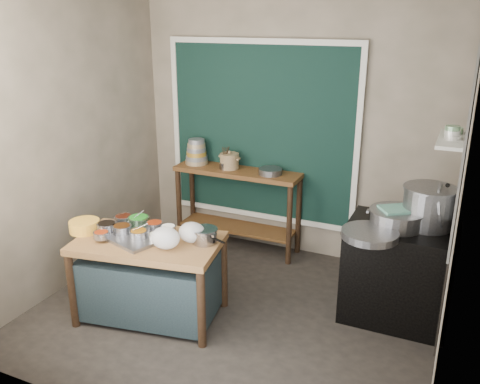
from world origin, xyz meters
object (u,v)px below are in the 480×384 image
at_px(utensil_cup, 225,166).
at_px(ceramic_crock, 229,162).
at_px(stove_block, 398,273).
at_px(prep_table, 150,279).
at_px(yellow_basin, 85,226).
at_px(steamer, 396,219).
at_px(saucepan, 204,236).
at_px(stock_pot, 428,207).
at_px(condiment_tray, 133,234).
at_px(back_counter, 237,209).

height_order(utensil_cup, ceramic_crock, ceramic_crock).
bearing_deg(ceramic_crock, stove_block, -20.12).
distance_m(prep_table, utensil_cup, 1.72).
distance_m(yellow_basin, steamer, 2.73).
height_order(utensil_cup, steamer, steamer).
bearing_deg(ceramic_crock, yellow_basin, -109.85).
height_order(saucepan, stock_pot, stock_pot).
distance_m(condiment_tray, stock_pot, 2.56).
distance_m(back_counter, steamer, 2.05).
distance_m(stove_block, yellow_basin, 2.82).
bearing_deg(yellow_basin, back_counter, 67.23).
bearing_deg(back_counter, stove_block, -21.02).
height_order(back_counter, stove_block, back_counter).
relative_size(stove_block, ceramic_crock, 3.94).
bearing_deg(ceramic_crock, stock_pot, -16.72).
relative_size(back_counter, condiment_tray, 2.32).
height_order(prep_table, condiment_tray, condiment_tray).
bearing_deg(stock_pot, stove_block, -155.68).
bearing_deg(steamer, saucepan, -154.48).
height_order(back_counter, condiment_tray, back_counter).
relative_size(stock_pot, steamer, 0.96).
height_order(stove_block, utensil_cup, utensil_cup).
bearing_deg(stove_block, yellow_basin, -159.40).
bearing_deg(ceramic_crock, condiment_tray, -96.16).
bearing_deg(condiment_tray, ceramic_crock, 83.84).
relative_size(back_counter, saucepan, 6.20).
bearing_deg(back_counter, condiment_tray, -99.63).
distance_m(prep_table, condiment_tray, 0.43).
distance_m(condiment_tray, steamer, 2.28).
bearing_deg(condiment_tray, saucepan, 12.14).
xyz_separation_m(stove_block, stock_pot, (0.18, 0.08, 0.63)).
distance_m(ceramic_crock, stock_pot, 2.27).
distance_m(back_counter, saucepan, 1.56).
relative_size(stove_block, yellow_basin, 3.35).
bearing_deg(saucepan, utensil_cup, 130.76).
relative_size(prep_table, stove_block, 1.39).
bearing_deg(utensil_cup, back_counter, 14.81).
relative_size(back_counter, steamer, 3.08).
height_order(prep_table, stock_pot, stock_pot).
distance_m(yellow_basin, stock_pot, 3.00).
relative_size(prep_table, stock_pot, 2.76).
height_order(saucepan, ceramic_crock, ceramic_crock).
distance_m(condiment_tray, ceramic_crock, 1.65).
height_order(yellow_basin, ceramic_crock, ceramic_crock).
distance_m(yellow_basin, utensil_cup, 1.79).
bearing_deg(steamer, back_counter, 157.17).
height_order(yellow_basin, steamer, steamer).
bearing_deg(back_counter, prep_table, -93.49).
xyz_separation_m(condiment_tray, yellow_basin, (-0.45, -0.10, 0.04)).
height_order(stove_block, yellow_basin, yellow_basin).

